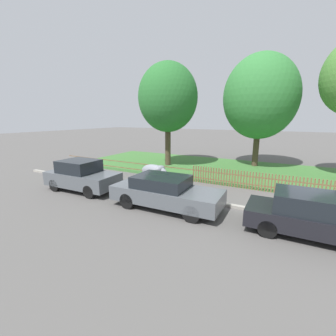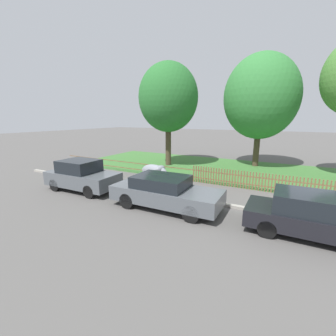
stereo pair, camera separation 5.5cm
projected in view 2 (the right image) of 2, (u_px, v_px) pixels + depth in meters
The scene contains 10 objects.
ground_plane at pixel (317, 224), 7.72m from camera, with size 120.00×120.00×0.00m, color #565451.
kerb_stone at pixel (317, 222), 7.80m from camera, with size 32.57×0.20×0.12m, color #9E998E.
grass_strip at pixel (307, 178), 13.69m from camera, with size 32.57×8.13×0.01m, color #3D7033.
park_fence at pixel (312, 188), 10.12m from camera, with size 32.57×0.05×0.94m.
parked_car_silver_hatchback at pixel (82, 175), 11.25m from camera, with size 3.76×1.81×1.53m.
parked_car_black_saloon at pixel (165, 192), 9.02m from camera, with size 4.49×1.83×1.31m.
parked_car_navy_estate at pixel (310, 215), 6.85m from camera, with size 3.82×1.69×1.35m.
covered_motorcycle at pixel (155, 172), 12.56m from camera, with size 1.85×0.80×1.04m.
tree_nearest_kerb at pixel (168, 98), 16.40m from camera, with size 4.34×4.34×7.52m.
tree_behind_motorcycle at pixel (261, 97), 16.00m from camera, with size 5.19×5.19×8.02m.
Camera 2 is at (-1.10, -8.70, 3.58)m, focal length 24.00 mm.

